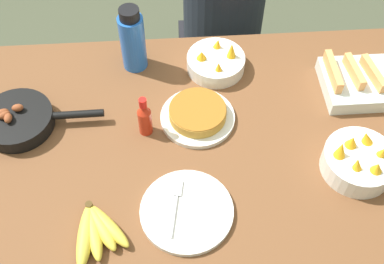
{
  "coord_description": "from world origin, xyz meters",
  "views": [
    {
      "loc": [
        -0.06,
        -0.87,
        1.93
      ],
      "look_at": [
        0.0,
        0.0,
        0.76
      ],
      "focal_mm": 45.0,
      "sensor_mm": 36.0,
      "label": 1
    }
  ],
  "objects_px": {
    "melon_tray": "(362,82)",
    "skillet": "(19,120)",
    "empty_plate_far_left": "(187,211)",
    "water_bottle": "(133,40)",
    "frittata_plate_center": "(198,115)",
    "fruit_bowl_mango": "(358,161)",
    "fruit_bowl_citrus": "(216,62)",
    "person_figure": "(222,34)",
    "banana_bunch": "(96,230)",
    "hot_sauce_bottle": "(145,118)"
  },
  "relations": [
    {
      "from": "fruit_bowl_citrus",
      "to": "person_figure",
      "type": "distance_m",
      "value": 0.53
    },
    {
      "from": "banana_bunch",
      "to": "person_figure",
      "type": "relative_size",
      "value": 0.17
    },
    {
      "from": "frittata_plate_center",
      "to": "fruit_bowl_citrus",
      "type": "height_order",
      "value": "fruit_bowl_citrus"
    },
    {
      "from": "frittata_plate_center",
      "to": "fruit_bowl_mango",
      "type": "distance_m",
      "value": 0.5
    },
    {
      "from": "person_figure",
      "to": "fruit_bowl_mango",
      "type": "bearing_deg",
      "value": -71.99
    },
    {
      "from": "hot_sauce_bottle",
      "to": "empty_plate_far_left",
      "type": "bearing_deg",
      "value": -69.61
    },
    {
      "from": "frittata_plate_center",
      "to": "person_figure",
      "type": "distance_m",
      "value": 0.74
    },
    {
      "from": "fruit_bowl_mango",
      "to": "hot_sauce_bottle",
      "type": "height_order",
      "value": "hot_sauce_bottle"
    },
    {
      "from": "fruit_bowl_mango",
      "to": "fruit_bowl_citrus",
      "type": "xyz_separation_m",
      "value": [
        -0.37,
        0.44,
        -0.01
      ]
    },
    {
      "from": "melon_tray",
      "to": "skillet",
      "type": "distance_m",
      "value": 1.11
    },
    {
      "from": "melon_tray",
      "to": "person_figure",
      "type": "bearing_deg",
      "value": 124.3
    },
    {
      "from": "water_bottle",
      "to": "person_figure",
      "type": "relative_size",
      "value": 0.2
    },
    {
      "from": "fruit_bowl_mango",
      "to": "frittata_plate_center",
      "type": "bearing_deg",
      "value": 154.23
    },
    {
      "from": "frittata_plate_center",
      "to": "fruit_bowl_citrus",
      "type": "xyz_separation_m",
      "value": [
        0.08,
        0.22,
        0.01
      ]
    },
    {
      "from": "melon_tray",
      "to": "skillet",
      "type": "xyz_separation_m",
      "value": [
        -1.11,
        -0.08,
        -0.0
      ]
    },
    {
      "from": "frittata_plate_center",
      "to": "empty_plate_far_left",
      "type": "height_order",
      "value": "frittata_plate_center"
    },
    {
      "from": "banana_bunch",
      "to": "fruit_bowl_mango",
      "type": "distance_m",
      "value": 0.76
    },
    {
      "from": "skillet",
      "to": "person_figure",
      "type": "bearing_deg",
      "value": 41.79
    },
    {
      "from": "melon_tray",
      "to": "fruit_bowl_citrus",
      "type": "distance_m",
      "value": 0.49
    },
    {
      "from": "empty_plate_far_left",
      "to": "water_bottle",
      "type": "distance_m",
      "value": 0.61
    },
    {
      "from": "skillet",
      "to": "frittata_plate_center",
      "type": "bearing_deg",
      "value": -1.99
    },
    {
      "from": "frittata_plate_center",
      "to": "water_bottle",
      "type": "distance_m",
      "value": 0.34
    },
    {
      "from": "banana_bunch",
      "to": "fruit_bowl_mango",
      "type": "height_order",
      "value": "fruit_bowl_mango"
    },
    {
      "from": "empty_plate_far_left",
      "to": "water_bottle",
      "type": "height_order",
      "value": "water_bottle"
    },
    {
      "from": "skillet",
      "to": "hot_sauce_bottle",
      "type": "bearing_deg",
      "value": -7.67
    },
    {
      "from": "skillet",
      "to": "frittata_plate_center",
      "type": "distance_m",
      "value": 0.56
    },
    {
      "from": "fruit_bowl_citrus",
      "to": "hot_sauce_bottle",
      "type": "distance_m",
      "value": 0.35
    },
    {
      "from": "fruit_bowl_mango",
      "to": "fruit_bowl_citrus",
      "type": "relative_size",
      "value": 1.05
    },
    {
      "from": "fruit_bowl_mango",
      "to": "person_figure",
      "type": "relative_size",
      "value": 0.18
    },
    {
      "from": "frittata_plate_center",
      "to": "fruit_bowl_citrus",
      "type": "distance_m",
      "value": 0.23
    },
    {
      "from": "empty_plate_far_left",
      "to": "water_bottle",
      "type": "relative_size",
      "value": 1.09
    },
    {
      "from": "melon_tray",
      "to": "banana_bunch",
      "type": "bearing_deg",
      "value": -151.19
    },
    {
      "from": "hot_sauce_bottle",
      "to": "fruit_bowl_mango",
      "type": "bearing_deg",
      "value": -16.5
    },
    {
      "from": "fruit_bowl_citrus",
      "to": "water_bottle",
      "type": "xyz_separation_m",
      "value": [
        -0.28,
        0.04,
        0.08
      ]
    },
    {
      "from": "melon_tray",
      "to": "water_bottle",
      "type": "xyz_separation_m",
      "value": [
        -0.75,
        0.16,
        0.08
      ]
    },
    {
      "from": "skillet",
      "to": "empty_plate_far_left",
      "type": "distance_m",
      "value": 0.6
    },
    {
      "from": "frittata_plate_center",
      "to": "water_bottle",
      "type": "xyz_separation_m",
      "value": [
        -0.2,
        0.26,
        0.09
      ]
    },
    {
      "from": "banana_bunch",
      "to": "fruit_bowl_citrus",
      "type": "xyz_separation_m",
      "value": [
        0.38,
        0.59,
        0.01
      ]
    },
    {
      "from": "water_bottle",
      "to": "hot_sauce_bottle",
      "type": "xyz_separation_m",
      "value": [
        0.03,
        -0.29,
        -0.05
      ]
    },
    {
      "from": "melon_tray",
      "to": "fruit_bowl_mango",
      "type": "xyz_separation_m",
      "value": [
        -0.1,
        -0.31,
        0.01
      ]
    },
    {
      "from": "frittata_plate_center",
      "to": "fruit_bowl_citrus",
      "type": "relative_size",
      "value": 1.19
    },
    {
      "from": "melon_tray",
      "to": "fruit_bowl_mango",
      "type": "height_order",
      "value": "fruit_bowl_mango"
    },
    {
      "from": "melon_tray",
      "to": "water_bottle",
      "type": "distance_m",
      "value": 0.77
    },
    {
      "from": "fruit_bowl_citrus",
      "to": "water_bottle",
      "type": "bearing_deg",
      "value": 172.33
    },
    {
      "from": "frittata_plate_center",
      "to": "hot_sauce_bottle",
      "type": "xyz_separation_m",
      "value": [
        -0.16,
        -0.04,
        0.04
      ]
    },
    {
      "from": "skillet",
      "to": "frittata_plate_center",
      "type": "height_order",
      "value": "skillet"
    },
    {
      "from": "skillet",
      "to": "empty_plate_far_left",
      "type": "bearing_deg",
      "value": -34.89
    },
    {
      "from": "banana_bunch",
      "to": "person_figure",
      "type": "distance_m",
      "value": 1.17
    },
    {
      "from": "empty_plate_far_left",
      "to": "fruit_bowl_mango",
      "type": "xyz_separation_m",
      "value": [
        0.5,
        0.11,
        0.03
      ]
    },
    {
      "from": "empty_plate_far_left",
      "to": "hot_sauce_bottle",
      "type": "height_order",
      "value": "hot_sauce_bottle"
    }
  ]
}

